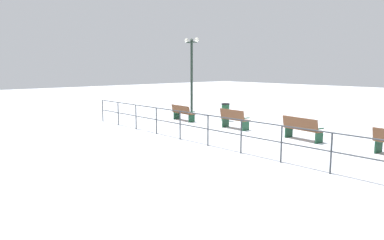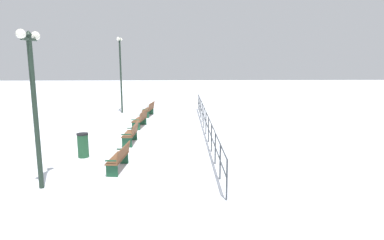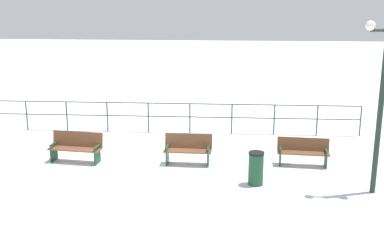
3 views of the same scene
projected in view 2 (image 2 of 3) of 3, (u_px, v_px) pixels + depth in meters
ground_plane at (136, 135)px, 16.91m from camera, size 80.00×80.00×0.00m
bench_nearest at (149, 109)px, 22.10m from camera, size 0.75×1.65×0.91m
bench_second at (141, 119)px, 18.57m from camera, size 0.76×1.73×0.94m
bench_third at (132, 133)px, 15.07m from camera, size 0.59×1.51×0.94m
bench_fourth at (120, 157)px, 11.55m from camera, size 0.62×1.63×0.85m
lamppost_near at (120, 65)px, 22.97m from camera, size 0.23×1.11×5.18m
lamppost_middle at (33, 90)px, 9.49m from camera, size 0.25×1.15×4.58m
waterfront_railing at (206, 119)px, 16.87m from camera, size 0.05×16.03×1.17m
trash_bin at (83, 145)px, 13.03m from camera, size 0.44×0.44×0.95m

